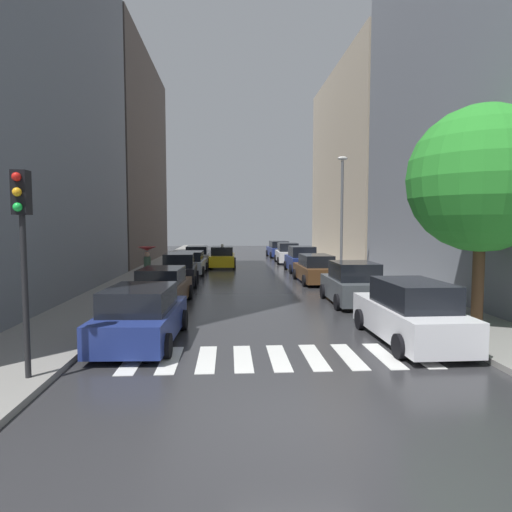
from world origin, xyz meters
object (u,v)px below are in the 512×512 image
taxi_midroad (222,257)px  parked_car_left_fifth (197,256)px  parked_car_right_fifth (287,254)px  lamp_post_right (342,208)px  parked_car_right_sixth (278,250)px  parked_car_left_nearest (141,317)px  pedestrian_foreground (147,258)px  parked_car_left_second (163,288)px  parked_car_left_third (180,270)px  parked_car_right_second (353,284)px  traffic_light_left_corner (22,228)px  street_tree_right (482,179)px  parked_car_right_third (315,269)px  parked_car_right_nearest (410,314)px  parked_car_right_fourth (301,260)px  parked_car_left_fourth (190,263)px

taxi_midroad → parked_car_left_fifth: bearing=44.3°
parked_car_right_fifth → lamp_post_right: 11.93m
parked_car_left_fifth → parked_car_right_sixth: 10.92m
parked_car_left_nearest → pedestrian_foreground: (-1.76, 10.58, 0.83)m
parked_car_left_nearest → parked_car_right_fifth: 26.00m
parked_car_left_second → parked_car_left_third: (0.03, 6.02, 0.08)m
parked_car_right_second → traffic_light_left_corner: traffic_light_left_corner is taller
parked_car_left_nearest → parked_car_left_third: (-0.24, 11.80, 0.06)m
parked_car_left_third → street_tree_right: bearing=-137.4°
parked_car_left_second → parked_car_right_fifth: size_ratio=1.07×
parked_car_right_third → parked_car_left_fifth: bearing=32.1°
parked_car_left_second → parked_car_right_nearest: bearing=-125.6°
parked_car_left_nearest → taxi_midroad: taxi_midroad is taller
parked_car_right_nearest → traffic_light_left_corner: 10.03m
parked_car_left_nearest → parked_car_right_fourth: (7.59, 18.11, 0.07)m
parked_car_left_nearest → parked_car_left_third: 11.80m
pedestrian_foreground → parked_car_right_third: bearing=165.4°
parked_car_right_fourth → traffic_light_left_corner: 23.29m
lamp_post_right → parked_car_left_second: bearing=-140.6°
parked_car_left_fifth → pedestrian_foreground: (-1.63, -13.31, 0.86)m
parked_car_left_fifth → lamp_post_right: (9.38, -10.28, 3.56)m
parked_car_right_second → parked_car_right_sixth: parked_car_right_second is taller
parked_car_right_sixth → pedestrian_foreground: (-9.29, -21.10, 0.82)m
parked_car_left_fifth → parked_car_right_sixth: parked_car_right_sixth is taller
parked_car_left_second → parked_car_right_fourth: size_ratio=1.07×
pedestrian_foreground → parked_car_right_nearest: bearing=105.2°
parked_car_left_third → parked_car_left_fourth: (0.09, 5.41, -0.09)m
parked_car_left_nearest → parked_car_right_nearest: size_ratio=0.96×
parked_car_right_third → parked_car_left_nearest: bearing=147.9°
taxi_midroad → pedestrian_foreground: bearing=162.3°
parked_car_right_third → parked_car_right_fourth: bearing=-2.7°
parked_car_right_nearest → parked_car_right_second: size_ratio=1.15×
parked_car_left_second → pedestrian_foreground: bearing=19.7°
traffic_light_left_corner → parked_car_right_fifth: bearing=71.7°
street_tree_right → traffic_light_left_corner: (-12.13, -4.10, -1.47)m
parked_car_left_second → street_tree_right: (10.65, -4.76, 4.01)m
parked_car_right_second → taxi_midroad: bearing=20.1°
parked_car_left_nearest → parked_car_right_nearest: (7.59, -0.36, 0.06)m
street_tree_right → lamp_post_right: bearing=95.1°
parked_car_right_fourth → taxi_midroad: 6.64m
parked_car_left_third → parked_car_right_sixth: size_ratio=0.93×
parked_car_left_nearest → parked_car_left_fourth: bearing=2.8°
traffic_light_left_corner → lamp_post_right: (11.00, 16.69, 1.01)m
parked_car_left_second → parked_car_left_fifth: size_ratio=0.93×
parked_car_left_third → parked_car_left_fourth: 5.41m
pedestrian_foreground → street_tree_right: (12.14, -9.56, 3.16)m
parked_car_left_third → lamp_post_right: (9.49, 1.81, 3.48)m
parked_car_left_third → parked_car_right_sixth: parked_car_left_third is taller
street_tree_right → parked_car_left_fourth: bearing=123.0°
parked_car_right_fourth → street_tree_right: bearing=-171.2°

